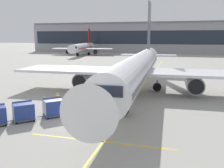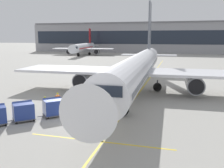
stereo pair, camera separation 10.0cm
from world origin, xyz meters
The scene contains 14 objects.
ground_plane centered at (0.00, 0.00, 0.00)m, with size 600.00×600.00×0.00m, color #9E9B93.
parked_airplane centered at (3.50, 14.79, 3.60)m, with size 37.11×47.35×15.61m.
belt_loader centered at (-1.03, 3.89, 0.85)m, with size 4.35×4.93×2.92m.
baggage_cart_lead centered at (-3.05, 0.74, 1.00)m, with size 2.55×2.54×1.91m.
baggage_cart_second centered at (-5.21, -1.31, 1.00)m, with size 2.55×2.54×1.91m.
ground_crew_by_loader centered at (-4.24, 4.04, 1.00)m, with size 0.51×0.39×1.74m.
ground_crew_by_carts centered at (-1.09, 3.46, 1.00)m, with size 0.37×0.53×1.74m.
ground_crew_marshaller centered at (-4.69, 1.95, 1.00)m, with size 0.30×0.57×1.74m.
safety_cone_engine_keepout centered at (-0.68, 11.45, 0.38)m, with size 0.69×0.69×0.78m.
safety_cone_wingtip centered at (-2.83, 14.77, 0.33)m, with size 0.60×0.60×0.68m.
apron_guidance_line_lead_in centered at (3.83, 13.92, 0.00)m, with size 0.20×110.00×0.01m.
apron_guidance_line_stop_bar centered at (3.54, -4.12, 0.00)m, with size 12.00×0.20×0.01m.
terminal_building centered at (-6.31, 116.32, 7.96)m, with size 132.10×16.42×16.02m.
distant_airplane centered at (-33.71, 86.49, 3.38)m, with size 28.43×37.46×12.56m.
Camera 2 is at (9.37, -21.68, 8.14)m, focal length 39.74 mm.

